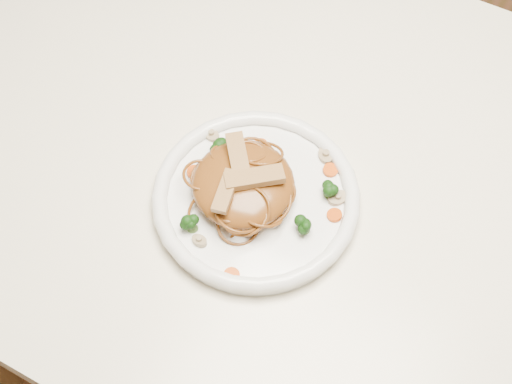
% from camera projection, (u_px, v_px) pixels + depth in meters
% --- Properties ---
extents(ground, '(4.00, 4.00, 0.00)m').
position_uv_depth(ground, '(303.00, 361.00, 1.60)').
color(ground, brown).
rests_on(ground, ground).
extents(table, '(1.20, 0.80, 0.75)m').
position_uv_depth(table, '(329.00, 217.00, 1.05)').
color(table, beige).
rests_on(table, ground).
extents(plate, '(0.28, 0.28, 0.02)m').
position_uv_depth(plate, '(256.00, 201.00, 0.94)').
color(plate, white).
rests_on(plate, table).
extents(noodle_mound, '(0.14, 0.14, 0.04)m').
position_uv_depth(noodle_mound, '(243.00, 184.00, 0.91)').
color(noodle_mound, brown).
rests_on(noodle_mound, plate).
extents(chicken_a, '(0.07, 0.06, 0.01)m').
position_uv_depth(chicken_a, '(254.00, 178.00, 0.89)').
color(chicken_a, '#A2794C').
rests_on(chicken_a, noodle_mound).
extents(chicken_b, '(0.06, 0.07, 0.01)m').
position_uv_depth(chicken_b, '(238.00, 157.00, 0.90)').
color(chicken_b, '#A2794C').
rests_on(chicken_b, noodle_mound).
extents(chicken_c, '(0.03, 0.06, 0.01)m').
position_uv_depth(chicken_c, '(226.00, 191.00, 0.88)').
color(chicken_c, '#A2794C').
rests_on(chicken_c, noodle_mound).
extents(broccoli_0, '(0.03, 0.03, 0.03)m').
position_uv_depth(broccoli_0, '(330.00, 188.00, 0.92)').
color(broccoli_0, '#153B0C').
rests_on(broccoli_0, plate).
extents(broccoli_1, '(0.03, 0.03, 0.03)m').
position_uv_depth(broccoli_1, '(216.00, 146.00, 0.95)').
color(broccoli_1, '#153B0C').
rests_on(broccoli_1, plate).
extents(broccoli_2, '(0.03, 0.03, 0.03)m').
position_uv_depth(broccoli_2, '(192.00, 223.00, 0.89)').
color(broccoli_2, '#153B0C').
rests_on(broccoli_2, plate).
extents(broccoli_3, '(0.03, 0.03, 0.03)m').
position_uv_depth(broccoli_3, '(305.00, 225.00, 0.89)').
color(broccoli_3, '#153B0C').
rests_on(broccoli_3, plate).
extents(carrot_0, '(0.03, 0.03, 0.00)m').
position_uv_depth(carrot_0, '(330.00, 170.00, 0.95)').
color(carrot_0, '#D24E07').
rests_on(carrot_0, plate).
extents(carrot_1, '(0.02, 0.02, 0.00)m').
position_uv_depth(carrot_1, '(194.00, 172.00, 0.95)').
color(carrot_1, '#D24E07').
rests_on(carrot_1, plate).
extents(carrot_2, '(0.03, 0.03, 0.00)m').
position_uv_depth(carrot_2, '(334.00, 215.00, 0.91)').
color(carrot_2, '#D24E07').
rests_on(carrot_2, plate).
extents(carrot_3, '(0.02, 0.02, 0.00)m').
position_uv_depth(carrot_3, '(260.00, 145.00, 0.97)').
color(carrot_3, '#D24E07').
rests_on(carrot_3, plate).
extents(carrot_4, '(0.02, 0.02, 0.00)m').
position_uv_depth(carrot_4, '(232.00, 275.00, 0.87)').
color(carrot_4, '#D24E07').
rests_on(carrot_4, plate).
extents(mushroom_0, '(0.02, 0.02, 0.01)m').
position_uv_depth(mushroom_0, '(199.00, 241.00, 0.89)').
color(mushroom_0, gray).
rests_on(mushroom_0, plate).
extents(mushroom_1, '(0.04, 0.04, 0.01)m').
position_uv_depth(mushroom_1, '(338.00, 198.00, 0.92)').
color(mushroom_1, gray).
rests_on(mushroom_1, plate).
extents(mushroom_2, '(0.03, 0.03, 0.01)m').
position_uv_depth(mushroom_2, '(212.00, 135.00, 0.97)').
color(mushroom_2, gray).
rests_on(mushroom_2, plate).
extents(mushroom_3, '(0.04, 0.04, 0.01)m').
position_uv_depth(mushroom_3, '(326.00, 155.00, 0.96)').
color(mushroom_3, gray).
rests_on(mushroom_3, plate).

